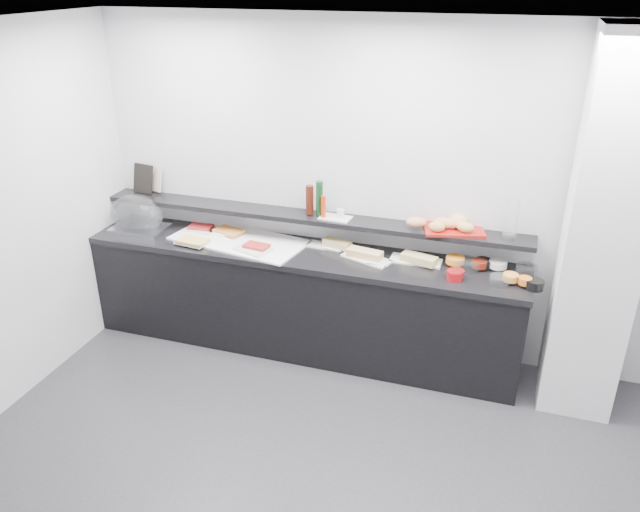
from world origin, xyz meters
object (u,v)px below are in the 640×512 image
(framed_print, at_px, (143,179))
(bread_tray, at_px, (453,229))
(sandwich_plate_mid, at_px, (367,259))
(cloche_base, at_px, (140,229))
(carafe, at_px, (511,221))
(condiment_tray, at_px, (335,218))

(framed_print, xyz_separation_m, bread_tray, (2.74, -0.03, -0.12))
(sandwich_plate_mid, distance_m, framed_print, 2.16)
(sandwich_plate_mid, bearing_deg, cloche_base, -158.46)
(framed_print, height_order, carafe, carafe)
(condiment_tray, bearing_deg, bread_tray, 7.91)
(sandwich_plate_mid, bearing_deg, carafe, 28.19)
(sandwich_plate_mid, height_order, condiment_tray, condiment_tray)
(cloche_base, height_order, sandwich_plate_mid, cloche_base)
(cloche_base, xyz_separation_m, framed_print, (-0.09, 0.27, 0.36))
(bread_tray, xyz_separation_m, carafe, (0.41, -0.06, 0.14))
(cloche_base, relative_size, sandwich_plate_mid, 1.18)
(framed_print, distance_m, bread_tray, 2.75)
(sandwich_plate_mid, distance_m, bread_tray, 0.71)
(condiment_tray, xyz_separation_m, carafe, (1.35, -0.01, 0.14))
(framed_print, bearing_deg, sandwich_plate_mid, 4.49)
(carafe, bearing_deg, cloche_base, -176.57)
(sandwich_plate_mid, xyz_separation_m, bread_tray, (0.63, 0.21, 0.25))
(bread_tray, bearing_deg, framed_print, 164.91)
(condiment_tray, bearing_deg, carafe, 4.26)
(framed_print, xyz_separation_m, carafe, (3.15, -0.09, 0.02))
(cloche_base, height_order, carafe, carafe)
(sandwich_plate_mid, relative_size, condiment_tray, 1.57)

